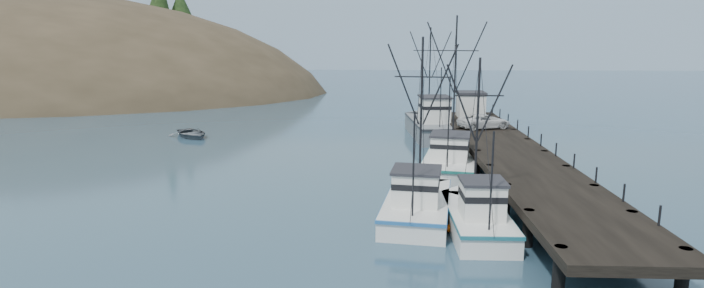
% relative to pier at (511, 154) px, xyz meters
% --- Properties ---
extents(ground, '(400.00, 400.00, 0.00)m').
position_rel_pier_xyz_m(ground, '(-14.00, -16.00, -1.69)').
color(ground, '#29465B').
rests_on(ground, ground).
extents(pier, '(6.00, 44.00, 2.00)m').
position_rel_pier_xyz_m(pier, '(0.00, 0.00, 0.00)').
color(pier, black).
rests_on(pier, ground).
extents(distant_ridge, '(360.00, 40.00, 26.00)m').
position_rel_pier_xyz_m(distant_ridge, '(-4.00, 154.00, -1.69)').
color(distant_ridge, '#9EB2C6').
rests_on(distant_ridge, ground).
extents(distant_ridge_far, '(180.00, 25.00, 18.00)m').
position_rel_pier_xyz_m(distant_ridge_far, '(-54.00, 169.00, -1.69)').
color(distant_ridge_far, silver).
rests_on(distant_ridge_far, ground).
extents(moored_sailboats, '(22.99, 13.60, 6.35)m').
position_rel_pier_xyz_m(moored_sailboats, '(-47.88, 45.05, -1.36)').
color(moored_sailboats, white).
rests_on(moored_sailboats, ground).
extents(trawler_near, '(3.22, 9.59, 9.99)m').
position_rel_pier_xyz_m(trawler_near, '(-4.86, -12.66, -0.87)').
color(trawler_near, white).
rests_on(trawler_near, ground).
extents(trawler_mid, '(5.12, 11.29, 11.11)m').
position_rel_pier_xyz_m(trawler_mid, '(-7.96, -10.14, -0.87)').
color(trawler_mid, white).
rests_on(trawler_mid, ground).
extents(trawler_far, '(6.14, 12.76, 12.77)m').
position_rel_pier_xyz_m(trawler_far, '(-4.38, 1.76, -0.87)').
color(trawler_far, white).
rests_on(trawler_far, ground).
extents(work_vessel, '(5.21, 14.21, 12.05)m').
position_rel_pier_xyz_m(work_vessel, '(-4.62, 17.01, -0.46)').
color(work_vessel, slate).
rests_on(work_vessel, ground).
extents(pier_shed, '(3.00, 3.20, 2.80)m').
position_rel_pier_xyz_m(pier_shed, '(-0.21, 18.00, 1.73)').
color(pier_shed, silver).
rests_on(pier_shed, pier).
extents(pickup_truck, '(5.53, 3.85, 1.40)m').
position_rel_pier_xyz_m(pickup_truck, '(-0.15, 10.35, 1.01)').
color(pickup_truck, silver).
rests_on(pickup_truck, pier).
extents(motorboat, '(6.52, 6.80, 1.15)m').
position_rel_pier_xyz_m(motorboat, '(-30.56, 15.14, -1.69)').
color(motorboat, '#585D62').
rests_on(motorboat, ground).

